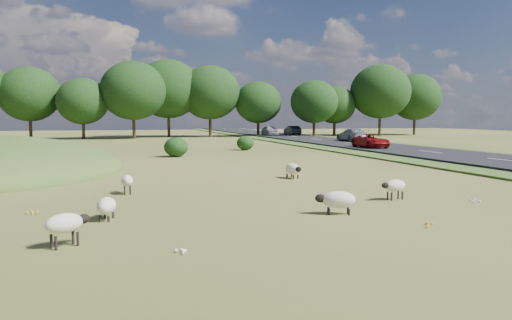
{
  "coord_description": "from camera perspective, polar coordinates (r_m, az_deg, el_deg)",
  "views": [
    {
      "loc": [
        -4.4,
        -18.92,
        3.06
      ],
      "look_at": [
        2.0,
        4.0,
        1.0
      ],
      "focal_mm": 35.0,
      "sensor_mm": 36.0,
      "label": 1
    }
  ],
  "objects": [
    {
      "name": "sheep_2",
      "position": [
        20.5,
        -14.51,
        -2.31
      ],
      "size": [
        0.46,
        1.04,
        0.76
      ],
      "rotation": [
        0.0,
        0.0,
        1.57
      ],
      "color": "beige",
      "rests_on": "ground"
    },
    {
      "name": "car_3",
      "position": [
        76.09,
        1.61,
        3.41
      ],
      "size": [
        1.79,
        4.46,
        1.52
      ],
      "primitive_type": "imported",
      "color": "#B4B7BC",
      "rests_on": "road"
    },
    {
      "name": "treeline",
      "position": [
        74.52,
        -13.12,
        7.52
      ],
      "size": [
        96.28,
        14.66,
        11.7
      ],
      "color": "black",
      "rests_on": "ground"
    },
    {
      "name": "sheep_4",
      "position": [
        24.92,
        4.23,
        -1.04
      ],
      "size": [
        0.76,
        1.33,
        0.74
      ],
      "rotation": [
        0.0,
        0.0,
        4.91
      ],
      "color": "beige",
      "rests_on": "ground"
    },
    {
      "name": "sheep_1",
      "position": [
        12.64,
        -20.94,
        -6.79
      ],
      "size": [
        1.13,
        0.9,
        0.81
      ],
      "rotation": [
        0.0,
        0.0,
        0.55
      ],
      "color": "beige",
      "rests_on": "ground"
    },
    {
      "name": "car_5",
      "position": [
        59.0,
        10.9,
        2.84
      ],
      "size": [
        2.05,
        5.04,
        1.46
      ],
      "primitive_type": "imported",
      "rotation": [
        0.0,
        0.0,
        3.14
      ],
      "color": "#A3A6AB",
      "rests_on": "road"
    },
    {
      "name": "car_2",
      "position": [
        47.06,
        13.0,
        2.15
      ],
      "size": [
        2.03,
        4.41,
        1.23
      ],
      "primitive_type": "imported",
      "color": "maroon",
      "rests_on": "road"
    },
    {
      "name": "road",
      "position": [
        54.75,
        10.9,
        1.79
      ],
      "size": [
        8.0,
        150.0,
        0.25
      ],
      "primitive_type": "cube",
      "color": "black",
      "rests_on": "ground"
    },
    {
      "name": "ground",
      "position": [
        39.29,
        -9.12,
        0.42
      ],
      "size": [
        160.0,
        160.0,
        0.0
      ],
      "primitive_type": "plane",
      "color": "#40531A",
      "rests_on": "ground"
    },
    {
      "name": "car_4",
      "position": [
        77.77,
        4.18,
        3.39
      ],
      "size": [
        1.5,
        4.31,
        1.42
      ],
      "primitive_type": "imported",
      "rotation": [
        0.0,
        0.0,
        3.14
      ],
      "color": "black",
      "rests_on": "road"
    },
    {
      "name": "sheep_0",
      "position": [
        19.08,
        15.55,
        -2.84
      ],
      "size": [
        1.1,
        0.62,
        0.77
      ],
      "rotation": [
        0.0,
        0.0,
        3.33
      ],
      "color": "beige",
      "rests_on": "ground"
    },
    {
      "name": "sheep_3",
      "position": [
        15.92,
        9.29,
        -4.5
      ],
      "size": [
        1.33,
        0.87,
        0.74
      ],
      "rotation": [
        0.0,
        0.0,
        2.81
      ],
      "color": "beige",
      "rests_on": "ground"
    },
    {
      "name": "shrubs",
      "position": [
        42.29,
        -11.24,
        1.64
      ],
      "size": [
        22.19,
        9.43,
        1.51
      ],
      "color": "black",
      "rests_on": "ground"
    },
    {
      "name": "sheep_5",
      "position": [
        15.54,
        -16.69,
        -5.01
      ],
      "size": [
        0.72,
        1.23,
        0.68
      ],
      "rotation": [
        0.0,
        0.0,
        1.35
      ],
      "color": "beige",
      "rests_on": "ground"
    }
  ]
}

